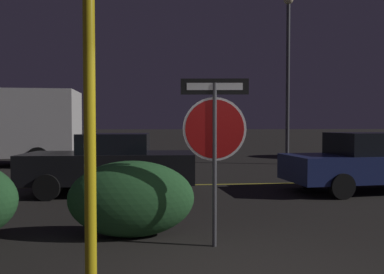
{
  "coord_description": "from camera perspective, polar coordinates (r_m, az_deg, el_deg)",
  "views": [
    {
      "loc": [
        -0.99,
        -3.49,
        1.72
      ],
      "look_at": [
        -0.28,
        3.43,
        1.49
      ],
      "focal_mm": 35.0,
      "sensor_mm": 36.0,
      "label": 1
    }
  ],
  "objects": [
    {
      "name": "road_center_stripe",
      "position": [
        10.73,
        -0.47,
        -7.29
      ],
      "size": [
        41.46,
        0.12,
        0.01
      ],
      "primitive_type": "cube",
      "color": "gold",
      "rests_on": "ground_plane"
    },
    {
      "name": "passing_car_2",
      "position": [
        9.57,
        -12.26,
        -3.96
      ],
      "size": [
        4.29,
        1.95,
        1.5
      ],
      "rotation": [
        0.0,
        0.0,
        1.53
      ],
      "color": "black",
      "rests_on": "ground_plane"
    },
    {
      "name": "hedge_bush_2",
      "position": [
        5.85,
        -9.19,
        -9.3
      ],
      "size": [
        1.92,
        0.82,
        1.17
      ],
      "primitive_type": "ellipsoid",
      "color": "#285B2D",
      "rests_on": "ground_plane"
    },
    {
      "name": "yellow_pole_left",
      "position": [
        3.74,
        -15.3,
        -1.35
      ],
      "size": [
        0.11,
        0.11,
        3.03
      ],
      "primitive_type": "cylinder",
      "color": "yellow",
      "rests_on": "ground_plane"
    },
    {
      "name": "stop_sign",
      "position": [
        5.24,
        3.46,
        1.29
      ],
      "size": [
        0.95,
        0.13,
        2.36
      ],
      "rotation": [
        0.0,
        0.0,
        -0.11
      ],
      "color": "#4C4C51",
      "rests_on": "ground_plane"
    },
    {
      "name": "street_lamp",
      "position": [
        16.91,
        14.41,
        11.28
      ],
      "size": [
        0.42,
        0.42,
        7.28
      ],
      "color": "#4C4C51",
      "rests_on": "ground_plane"
    },
    {
      "name": "passing_car_3",
      "position": [
        10.73,
        25.88,
        -3.5
      ],
      "size": [
        4.79,
        2.08,
        1.51
      ],
      "rotation": [
        0.0,
        0.0,
        -1.48
      ],
      "color": "navy",
      "rests_on": "ground_plane"
    }
  ]
}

